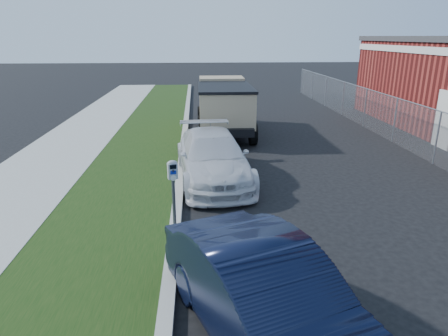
{
  "coord_description": "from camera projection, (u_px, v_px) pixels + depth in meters",
  "views": [
    {
      "loc": [
        -2.06,
        -8.52,
        4.16
      ],
      "look_at": [
        -1.4,
        1.0,
        1.0
      ],
      "focal_mm": 32.0,
      "sensor_mm": 36.0,
      "label": 1
    }
  ],
  "objects": [
    {
      "name": "dump_truck",
      "position": [
        224.0,
        104.0,
        17.86
      ],
      "size": [
        2.38,
        5.86,
        2.29
      ],
      "rotation": [
        0.0,
        0.0,
        -0.01
      ],
      "color": "black",
      "rests_on": "ground"
    },
    {
      "name": "parking_meter",
      "position": [
        173.0,
        180.0,
        8.44
      ],
      "size": [
        0.24,
        0.19,
        1.55
      ],
      "rotation": [
        0.0,
        0.0,
        0.26
      ],
      "color": "#3F4247",
      "rests_on": "ground"
    },
    {
      "name": "ground",
      "position": [
        285.0,
        220.0,
        9.51
      ],
      "size": [
        120.0,
        120.0,
        0.0
      ],
      "primitive_type": "plane",
      "color": "black",
      "rests_on": "ground"
    },
    {
      "name": "navy_sedan",
      "position": [
        267.0,
        300.0,
        5.46
      ],
      "size": [
        3.07,
        4.68,
        1.46
      ],
      "primitive_type": "imported",
      "rotation": [
        0.0,
        0.0,
        0.38
      ],
      "color": "black",
      "rests_on": "ground"
    },
    {
      "name": "white_wagon",
      "position": [
        213.0,
        157.0,
        12.0
      ],
      "size": [
        2.42,
        5.06,
        1.42
      ],
      "primitive_type": "imported",
      "rotation": [
        0.0,
        0.0,
        0.09
      ],
      "color": "silver",
      "rests_on": "ground"
    },
    {
      "name": "streetside",
      "position": [
        71.0,
        192.0,
        11.02
      ],
      "size": [
        6.12,
        50.0,
        0.15
      ],
      "color": "#97978E",
      "rests_on": "ground"
    },
    {
      "name": "chainlink_fence",
      "position": [
        396.0,
        112.0,
        16.14
      ],
      "size": [
        0.06,
        30.06,
        30.0
      ],
      "color": "slate",
      "rests_on": "ground"
    }
  ]
}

